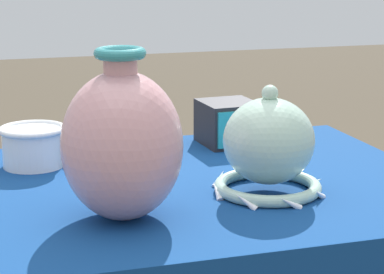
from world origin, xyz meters
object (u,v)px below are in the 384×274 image
at_px(vase_dome_bell, 269,149).
at_px(cup_wide_charcoal, 95,137).
at_px(cup_wide_porcelain, 33,145).
at_px(vase_tall_bulbous, 122,144).
at_px(mosaic_tile_box, 228,123).

bearing_deg(vase_dome_bell, cup_wide_charcoal, 126.76).
height_order(cup_wide_charcoal, cup_wide_porcelain, cup_wide_porcelain).
relative_size(vase_tall_bulbous, cup_wide_porcelain, 2.06).
bearing_deg(cup_wide_porcelain, mosaic_tile_box, 7.17).
bearing_deg(cup_wide_charcoal, vase_dome_bell, -53.24).
xyz_separation_m(vase_tall_bulbous, cup_wide_charcoal, (0.02, 0.40, -0.08)).
bearing_deg(vase_dome_bell, mosaic_tile_box, 81.70).
height_order(vase_tall_bulbous, mosaic_tile_box, vase_tall_bulbous).
bearing_deg(mosaic_tile_box, cup_wide_porcelain, -176.64).
distance_m(mosaic_tile_box, cup_wide_charcoal, 0.31).
relative_size(vase_dome_bell, cup_wide_charcoal, 2.04).
bearing_deg(vase_tall_bulbous, cup_wide_porcelain, 107.30).
relative_size(cup_wide_charcoal, cup_wide_porcelain, 0.75).
bearing_deg(mosaic_tile_box, cup_wide_charcoal, 178.78).
relative_size(vase_dome_bell, cup_wide_porcelain, 1.53).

